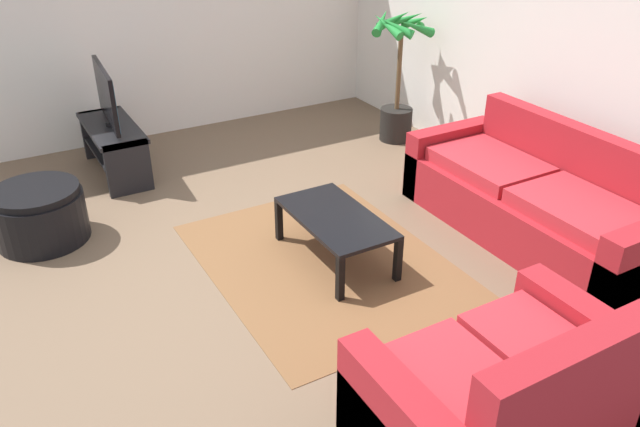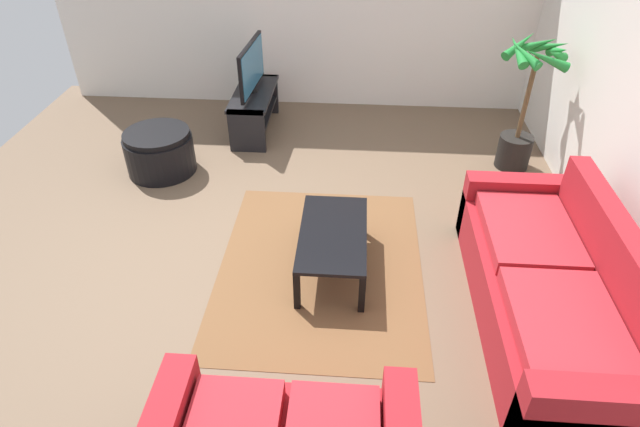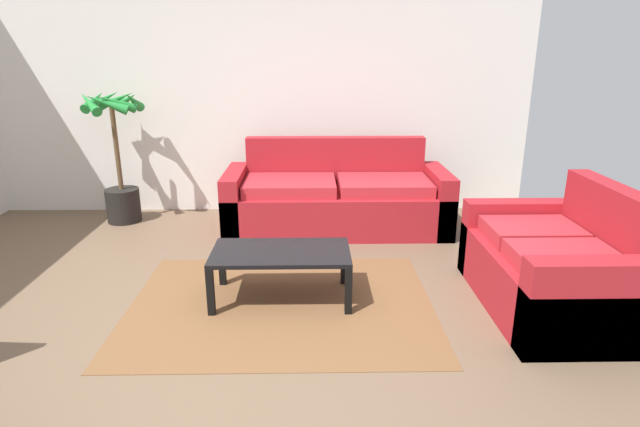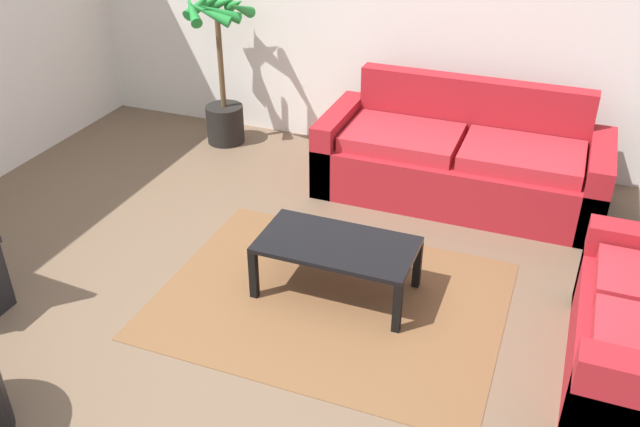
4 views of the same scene
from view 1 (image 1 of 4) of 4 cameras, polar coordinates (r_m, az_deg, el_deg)
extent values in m
plane|color=brown|center=(4.96, -7.43, -4.36)|extent=(6.60, 6.60, 0.00)
cube|color=silver|center=(6.09, 19.52, 14.44)|extent=(6.00, 0.06, 2.70)
cube|color=silver|center=(7.18, -17.96, 16.65)|extent=(0.06, 6.00, 2.70)
cube|color=maroon|center=(5.43, 18.45, 0.01)|extent=(2.25, 0.90, 0.42)
cube|color=maroon|center=(5.51, 21.81, 5.03)|extent=(1.89, 0.16, 0.48)
cube|color=maroon|center=(6.04, 11.56, 4.94)|extent=(0.18, 0.90, 0.62)
cube|color=#B8272F|center=(5.57, 15.04, 4.36)|extent=(0.91, 0.66, 0.12)
cube|color=#B8272F|center=(5.02, 22.36, 0.33)|extent=(0.91, 0.66, 0.12)
cube|color=maroon|center=(3.58, 15.57, -16.36)|extent=(0.90, 1.41, 0.42)
cube|color=maroon|center=(3.11, 21.46, -14.25)|extent=(0.16, 1.05, 0.48)
cube|color=maroon|center=(3.89, 22.42, -11.49)|extent=(0.90, 0.18, 0.62)
cube|color=#B8272F|center=(3.27, 12.17, -14.34)|extent=(0.66, 0.48, 0.12)
cube|color=#B8272F|center=(3.58, 18.65, -11.08)|extent=(0.66, 0.48, 0.12)
cube|color=black|center=(6.49, -18.32, 7.39)|extent=(1.10, 0.45, 0.04)
cube|color=black|center=(6.58, -17.98, 5.31)|extent=(1.02, 0.39, 0.03)
cube|color=black|center=(7.05, -19.01, 6.91)|extent=(0.06, 0.41, 0.50)
cube|color=black|center=(6.10, -16.87, 3.90)|extent=(0.06, 0.41, 0.50)
cube|color=black|center=(6.39, -18.76, 10.11)|extent=(0.95, 0.11, 0.53)
cube|color=teal|center=(6.39, -18.57, 10.15)|extent=(0.90, 0.07, 0.48)
cylinder|color=black|center=(6.48, -18.37, 7.72)|extent=(0.10, 0.10, 0.04)
cube|color=black|center=(4.77, 1.41, -0.36)|extent=(1.01, 0.54, 0.03)
cube|color=black|center=(5.13, -3.73, -0.62)|extent=(0.05, 0.05, 0.35)
cube|color=black|center=(4.41, 1.83, -5.92)|extent=(0.05, 0.05, 0.35)
cube|color=black|center=(5.34, 1.01, 0.65)|extent=(0.05, 0.05, 0.35)
cube|color=black|center=(4.65, 7.03, -4.18)|extent=(0.05, 0.05, 0.35)
cube|color=brown|center=(4.92, 0.35, -4.34)|extent=(2.20, 1.70, 0.01)
cylinder|color=black|center=(7.17, 6.85, 8.02)|extent=(0.35, 0.35, 0.36)
cylinder|color=brown|center=(6.98, 7.15, 12.77)|extent=(0.05, 0.05, 0.87)
cone|color=#208633|center=(6.69, 8.65, 16.29)|extent=(0.12, 0.46, 0.26)
cone|color=#208633|center=(6.85, 8.95, 16.55)|extent=(0.34, 0.32, 0.22)
cone|color=#208633|center=(6.98, 8.63, 16.80)|extent=(0.39, 0.12, 0.23)
cone|color=#208633|center=(7.05, 7.64, 16.98)|extent=(0.35, 0.36, 0.23)
cone|color=#208633|center=(7.03, 6.69, 17.00)|extent=(0.16, 0.40, 0.23)
cone|color=#208633|center=(6.91, 5.58, 16.86)|extent=(0.36, 0.40, 0.25)
cone|color=#208633|center=(6.72, 6.10, 16.50)|extent=(0.43, 0.16, 0.24)
cone|color=#208633|center=(6.69, 6.87, 16.39)|extent=(0.38, 0.31, 0.23)
cylinder|color=black|center=(5.59, -23.90, -0.34)|extent=(0.72, 0.72, 0.40)
cylinder|color=black|center=(5.49, -24.36, 1.76)|extent=(0.69, 0.69, 0.06)
camera|label=2|loc=(2.34, 61.16, 23.37)|focal=29.51mm
camera|label=3|loc=(3.72, -49.39, 4.44)|focal=28.88mm
camera|label=4|loc=(2.68, -62.26, 16.22)|focal=38.40mm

